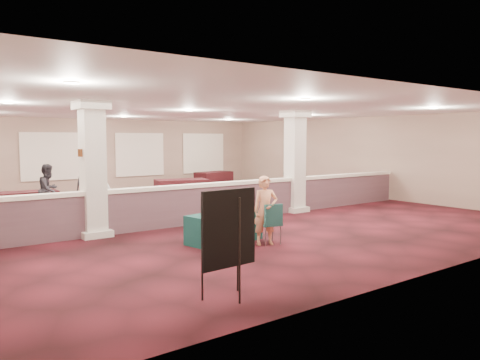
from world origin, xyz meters
TOP-DOWN VIEW (x-y plane):
  - ground at (0.00, 0.00)m, footprint 16.00×16.00m
  - wall_back at (0.00, 8.00)m, footprint 16.00×0.04m
  - wall_front at (0.00, -8.00)m, footprint 16.00×0.04m
  - wall_right at (8.00, 0.00)m, footprint 0.04×16.00m
  - ceiling at (0.00, 0.00)m, footprint 16.00×16.00m
  - partition_wall at (0.00, -1.50)m, footprint 15.60×0.28m
  - column_left at (-3.50, -1.50)m, footprint 0.72×0.72m
  - column_right at (3.00, -1.50)m, footprint 0.72×0.72m
  - sconce_left at (-3.78, -1.50)m, footprint 0.12×0.12m
  - sconce_right at (-3.22, -1.50)m, footprint 0.12×0.12m
  - near_table at (-1.35, -3.84)m, footprint 1.83×1.16m
  - conf_chair_main at (-0.65, -4.64)m, footprint 0.54×0.54m
  - conf_chair_side at (-1.57, -4.80)m, footprint 0.54×0.54m
  - easel_board at (-3.45, -7.00)m, footprint 0.94×0.49m
  - woman at (-0.77, -4.59)m, footprint 0.64×0.54m
  - far_table_front_left at (-4.45, 0.30)m, footprint 1.94×1.32m
  - far_table_front_center at (1.80, 0.47)m, footprint 1.84×1.26m
  - far_table_front_right at (3.13, 1.85)m, footprint 1.84×1.21m
  - far_table_back_left at (-3.94, 3.20)m, footprint 1.73×0.90m
  - far_table_back_center at (1.51, 3.20)m, footprint 2.13×1.45m
  - far_table_back_right at (5.17, 6.50)m, footprint 1.95×1.23m
  - attendee_a at (-3.51, 2.49)m, footprint 0.84×0.81m
  - attendee_b at (-2.00, 2.65)m, footprint 1.14×1.03m
  - attendee_c at (5.68, 1.69)m, footprint 1.17×0.92m
  - attendee_d at (-1.98, 3.50)m, footprint 0.87×0.69m
  - laptop_base at (-1.08, -3.83)m, footprint 0.33×0.26m
  - laptop_screen at (-1.10, -3.73)m, footprint 0.29×0.07m
  - screen_glow at (-1.10, -3.73)m, footprint 0.26×0.06m
  - knitting at (-1.26, -4.05)m, footprint 0.40×0.33m
  - yarn_cream at (-1.81, -4.02)m, footprint 0.10×0.10m
  - yarn_red at (-1.97, -3.92)m, footprint 0.09×0.09m
  - yarn_grey at (-1.76, -3.81)m, footprint 0.09×0.09m
  - scissors at (-0.73, -3.97)m, footprint 0.11×0.05m

SIDE VIEW (x-z plane):
  - ground at x=0.00m, z-range 0.00..0.00m
  - near_table at x=-1.35m, z-range 0.00..0.65m
  - far_table_front_center at x=1.80m, z-range 0.00..0.68m
  - far_table_front_right at x=3.13m, z-range 0.00..0.69m
  - far_table_back_left at x=-3.94m, z-range 0.00..0.69m
  - far_table_front_left at x=-4.45m, z-range 0.00..0.72m
  - far_table_back_right at x=5.17m, z-range 0.00..0.74m
  - far_table_back_center at x=1.51m, z-range 0.00..0.79m
  - conf_chair_side at x=-1.57m, z-range 0.08..0.92m
  - conf_chair_main at x=-0.65m, z-range 0.08..0.99m
  - partition_wall at x=0.00m, z-range 0.02..1.12m
  - scissors at x=-0.73m, z-range 0.65..0.66m
  - laptop_base at x=-1.08m, z-range 0.65..0.67m
  - knitting at x=-1.26m, z-range 0.65..0.68m
  - yarn_red at x=-1.97m, z-range 0.65..0.74m
  - yarn_grey at x=-1.76m, z-range 0.65..0.74m
  - yarn_cream at x=-1.81m, z-range 0.65..0.75m
  - screen_glow at x=-1.10m, z-range 0.67..0.84m
  - woman at x=-0.77m, z-range 0.00..1.51m
  - laptop_screen at x=-1.10m, z-range 0.67..0.86m
  - attendee_d at x=-1.98m, z-range 0.00..1.55m
  - attendee_a at x=-3.51m, z-range 0.00..1.56m
  - attendee_b at x=-2.00m, z-range 0.00..1.66m
  - attendee_c at x=5.68m, z-range 0.00..1.81m
  - easel_board at x=-3.45m, z-range 0.22..1.82m
  - wall_back at x=0.00m, z-range 0.00..3.20m
  - wall_front at x=0.00m, z-range 0.00..3.20m
  - wall_right at x=8.00m, z-range 0.00..3.20m
  - column_left at x=-3.50m, z-range 0.04..3.24m
  - column_right at x=3.00m, z-range 0.04..3.24m
  - sconce_left at x=-3.78m, z-range 1.91..2.09m
  - sconce_right at x=-3.22m, z-range 1.91..2.09m
  - ceiling at x=0.00m, z-range 3.19..3.21m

